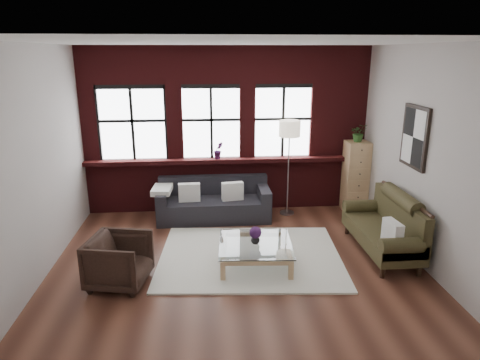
{
  "coord_description": "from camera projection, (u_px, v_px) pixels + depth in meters",
  "views": [
    {
      "loc": [
        -0.45,
        -5.8,
        3.07
      ],
      "look_at": [
        0.1,
        0.6,
        1.15
      ],
      "focal_mm": 32.0,
      "sensor_mm": 36.0,
      "label": 1
    }
  ],
  "objects": [
    {
      "name": "floor",
      "position": [
        237.0,
        264.0,
        6.46
      ],
      "size": [
        5.5,
        5.5,
        0.0
      ],
      "primitive_type": "plane",
      "color": "#462419",
      "rests_on": "ground"
    },
    {
      "name": "ceiling",
      "position": [
        236.0,
        42.0,
        5.54
      ],
      "size": [
        5.5,
        5.5,
        0.0
      ],
      "primitive_type": "plane",
      "rotation": [
        3.14,
        0.0,
        0.0
      ],
      "color": "white",
      "rests_on": "ground"
    },
    {
      "name": "wall_back",
      "position": [
        227.0,
        131.0,
        8.38
      ],
      "size": [
        5.5,
        0.0,
        5.5
      ],
      "primitive_type": "plane",
      "rotation": [
        1.57,
        0.0,
        0.0
      ],
      "color": "#B0A9A3",
      "rests_on": "ground"
    },
    {
      "name": "wall_front",
      "position": [
        259.0,
        234.0,
        3.61
      ],
      "size": [
        5.5,
        0.0,
        5.5
      ],
      "primitive_type": "plane",
      "rotation": [
        -1.57,
        0.0,
        0.0
      ],
      "color": "#B0A9A3",
      "rests_on": "ground"
    },
    {
      "name": "wall_left",
      "position": [
        34.0,
        166.0,
        5.77
      ],
      "size": [
        0.0,
        5.0,
        5.0
      ],
      "primitive_type": "plane",
      "rotation": [
        1.57,
        0.0,
        1.57
      ],
      "color": "#B0A9A3",
      "rests_on": "ground"
    },
    {
      "name": "wall_right",
      "position": [
        425.0,
        158.0,
        6.22
      ],
      "size": [
        0.0,
        5.0,
        5.0
      ],
      "primitive_type": "plane",
      "rotation": [
        1.57,
        0.0,
        -1.57
      ],
      "color": "#B0A9A3",
      "rests_on": "ground"
    },
    {
      "name": "brick_backwall",
      "position": [
        227.0,
        131.0,
        8.33
      ],
      "size": [
        5.5,
        0.12,
        3.2
      ],
      "primitive_type": null,
      "color": "#4A1113",
      "rests_on": "floor"
    },
    {
      "name": "sill_ledge",
      "position": [
        227.0,
        160.0,
        8.4
      ],
      "size": [
        5.5,
        0.3,
        0.08
      ],
      "primitive_type": "cube",
      "color": "#4A1113",
      "rests_on": "brick_backwall"
    },
    {
      "name": "window_left",
      "position": [
        133.0,
        125.0,
        8.15
      ],
      "size": [
        1.38,
        0.1,
        1.5
      ],
      "primitive_type": null,
      "color": "black",
      "rests_on": "brick_backwall"
    },
    {
      "name": "window_mid",
      "position": [
        211.0,
        124.0,
        8.27
      ],
      "size": [
        1.38,
        0.1,
        1.5
      ],
      "primitive_type": null,
      "color": "black",
      "rests_on": "brick_backwall"
    },
    {
      "name": "window_right",
      "position": [
        283.0,
        123.0,
        8.38
      ],
      "size": [
        1.38,
        0.1,
        1.5
      ],
      "primitive_type": null,
      "color": "black",
      "rests_on": "brick_backwall"
    },
    {
      "name": "wall_poster",
      "position": [
        415.0,
        137.0,
        6.43
      ],
      "size": [
        0.05,
        0.74,
        0.94
      ],
      "primitive_type": null,
      "color": "black",
      "rests_on": "wall_right"
    },
    {
      "name": "shag_rug",
      "position": [
        250.0,
        256.0,
        6.68
      ],
      "size": [
        2.95,
        2.4,
        0.03
      ],
      "primitive_type": "cube",
      "rotation": [
        0.0,
        0.0,
        -0.08
      ],
      "color": "silver",
      "rests_on": "floor"
    },
    {
      "name": "dark_sofa",
      "position": [
        214.0,
        200.0,
        8.14
      ],
      "size": [
        2.12,
        0.86,
        0.77
      ],
      "primitive_type": null,
      "color": "black",
      "rests_on": "floor"
    },
    {
      "name": "pillow_a",
      "position": [
        189.0,
        192.0,
        7.95
      ],
      "size": [
        0.41,
        0.16,
        0.34
      ],
      "primitive_type": "cube",
      "rotation": [
        0.0,
        0.0,
        0.04
      ],
      "color": "silver",
      "rests_on": "dark_sofa"
    },
    {
      "name": "pillow_b",
      "position": [
        233.0,
        191.0,
        8.02
      ],
      "size": [
        0.42,
        0.2,
        0.34
      ],
      "primitive_type": "cube",
      "rotation": [
        0.0,
        0.0,
        0.15
      ],
      "color": "silver",
      "rests_on": "dark_sofa"
    },
    {
      "name": "vintage_settee",
      "position": [
        382.0,
        225.0,
        6.7
      ],
      "size": [
        0.8,
        1.8,
        0.96
      ],
      "primitive_type": null,
      "color": "#352F18",
      "rests_on": "floor"
    },
    {
      "name": "pillow_settee",
      "position": [
        392.0,
        233.0,
        6.14
      ],
      "size": [
        0.18,
        0.39,
        0.34
      ],
      "primitive_type": "cube",
      "rotation": [
        0.0,
        0.0,
        0.1
      ],
      "color": "silver",
      "rests_on": "vintage_settee"
    },
    {
      "name": "armchair",
      "position": [
        119.0,
        261.0,
        5.81
      ],
      "size": [
        0.91,
        0.89,
        0.7
      ],
      "primitive_type": "imported",
      "rotation": [
        0.0,
        0.0,
        1.37
      ],
      "color": "black",
      "rests_on": "floor"
    },
    {
      "name": "coffee_table",
      "position": [
        255.0,
        254.0,
        6.4
      ],
      "size": [
        1.14,
        1.14,
        0.36
      ],
      "primitive_type": null,
      "rotation": [
        0.0,
        0.0,
        -0.07
      ],
      "color": "tan",
      "rests_on": "shag_rug"
    },
    {
      "name": "vase",
      "position": [
        255.0,
        239.0,
        6.33
      ],
      "size": [
        0.17,
        0.17,
        0.14
      ],
      "primitive_type": "imported",
      "rotation": [
        0.0,
        0.0,
        0.27
      ],
      "color": "#B2B2B2",
      "rests_on": "coffee_table"
    },
    {
      "name": "flowers",
      "position": [
        255.0,
        233.0,
        6.3
      ],
      "size": [
        0.18,
        0.18,
        0.18
      ],
      "primitive_type": "sphere",
      "color": "#431B50",
      "rests_on": "vase"
    },
    {
      "name": "drawer_chest",
      "position": [
        355.0,
        177.0,
        8.48
      ],
      "size": [
        0.43,
        0.43,
        1.41
      ],
      "primitive_type": "cube",
      "color": "tan",
      "rests_on": "floor"
    },
    {
      "name": "potted_plant_top",
      "position": [
        359.0,
        133.0,
        8.23
      ],
      "size": [
        0.34,
        0.31,
        0.35
      ],
      "primitive_type": "imported",
      "rotation": [
        0.0,
        0.0,
        -0.12
      ],
      "color": "#2D5923",
      "rests_on": "drawer_chest"
    },
    {
      "name": "floor_lamp",
      "position": [
        288.0,
        165.0,
        8.21
      ],
      "size": [
        0.4,
        0.4,
        2.0
      ],
      "primitive_type": null,
      "color": "#A5A5A8",
      "rests_on": "floor"
    },
    {
      "name": "sill_plant",
      "position": [
        218.0,
        150.0,
        8.3
      ],
      "size": [
        0.22,
        0.2,
        0.34
      ],
      "primitive_type": "imported",
      "rotation": [
        0.0,
        0.0,
        0.33
      ],
      "color": "#431B50",
      "rests_on": "sill_ledge"
    }
  ]
}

